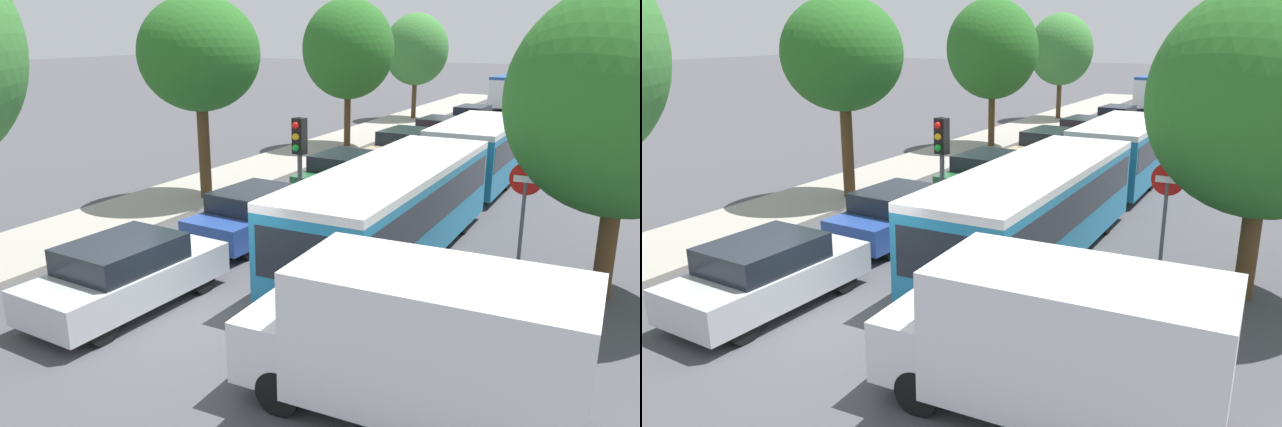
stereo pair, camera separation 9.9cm
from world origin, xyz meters
TOP-DOWN VIEW (x-y plane):
  - ground_plane at (0.00, 0.00)m, footprint 200.00×200.00m
  - kerb_strip_left at (-6.76, 20.39)m, footprint 3.20×50.78m
  - articulated_bus at (1.67, 8.51)m, footprint 2.56×15.98m
  - city_bus_rear at (-1.97, 40.78)m, footprint 3.01×11.13m
  - queued_car_silver at (-1.92, -0.21)m, footprint 2.01×4.33m
  - queued_car_blue at (-2.07, 4.66)m, footprint 1.95×4.21m
  - queued_car_green at (-2.12, 10.18)m, footprint 1.99×4.29m
  - queued_car_tan at (-1.94, 15.65)m, footprint 2.09×4.51m
  - queued_car_red at (-2.10, 20.58)m, footprint 1.95×4.21m
  - queued_car_navy at (-2.09, 26.46)m, footprint 1.89×4.08m
  - white_van at (4.57, -0.94)m, footprint 5.07×2.15m
  - traffic_light at (-0.68, 4.64)m, footprint 0.35×0.38m
  - no_entry_sign at (4.85, 4.66)m, footprint 0.70×0.08m
  - direction_sign_post at (6.66, 5.98)m, footprint 0.32×1.39m
  - tree_left_mid at (-5.68, 7.16)m, footprint 3.83×3.83m
  - tree_left_far at (-5.86, 18.03)m, footprint 4.24×4.24m
  - tree_left_distant at (-6.47, 28.79)m, footprint 3.93×3.93m
  - tree_right_near at (6.48, 5.07)m, footprint 4.70×4.70m

SIDE VIEW (x-z plane):
  - ground_plane at x=0.00m, z-range 0.00..0.00m
  - kerb_strip_left at x=-6.76m, z-range 0.00..0.14m
  - queued_car_navy at x=-2.09m, z-range 0.01..1.40m
  - queued_car_blue at x=-2.07m, z-range 0.01..1.44m
  - queued_car_red at x=-2.10m, z-range 0.01..1.45m
  - queued_car_green at x=-2.12m, z-range 0.01..1.47m
  - queued_car_silver at x=-1.92m, z-range 0.01..1.49m
  - queued_car_tan at x=-1.94m, z-range 0.01..1.55m
  - white_van at x=4.57m, z-range 0.09..2.40m
  - articulated_bus at x=1.67m, z-range 0.18..2.55m
  - city_bus_rear at x=-1.97m, z-range 0.19..2.56m
  - no_entry_sign at x=4.85m, z-range 0.47..3.29m
  - traffic_light at x=-0.68m, z-range 0.80..4.20m
  - direction_sign_post at x=6.66m, z-range 0.77..4.37m
  - tree_right_near at x=6.48m, z-range 0.79..7.28m
  - tree_left_distant at x=-6.47m, z-range 1.08..7.58m
  - tree_left_far at x=-5.86m, z-range 1.17..8.09m
  - tree_left_mid at x=-5.68m, z-range 1.38..7.96m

